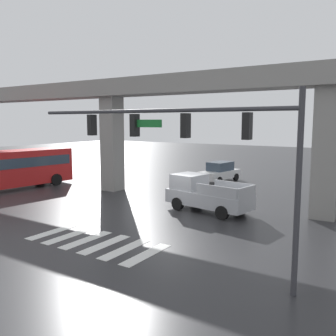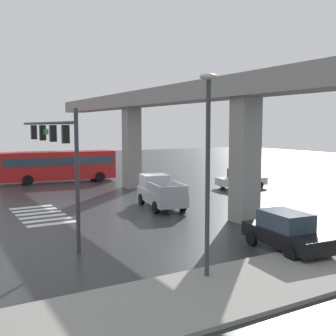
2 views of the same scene
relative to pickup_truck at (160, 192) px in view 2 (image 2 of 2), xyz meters
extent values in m
plane|color=#2D2D30|center=(-1.39, -1.44, -0.99)|extent=(120.00, 120.00, 0.00)
cube|color=silver|center=(-4.14, -7.60, -0.98)|extent=(0.55, 2.80, 0.01)
cube|color=silver|center=(-3.04, -7.60, -0.98)|extent=(0.55, 2.80, 0.01)
cube|color=silver|center=(-1.94, -7.60, -0.98)|extent=(0.55, 2.80, 0.01)
cube|color=silver|center=(-0.84, -7.60, -0.98)|extent=(0.55, 2.80, 0.01)
cube|color=silver|center=(0.26, -7.60, -0.98)|extent=(0.55, 2.80, 0.01)
cube|color=silver|center=(1.36, -7.60, -0.98)|extent=(0.55, 2.80, 0.01)
cube|color=gray|center=(-1.39, 2.11, 6.67)|extent=(48.13, 2.15, 1.20)
cube|color=gray|center=(-8.96, 2.11, 2.54)|extent=(1.30, 1.30, 7.06)
cube|color=gray|center=(6.19, 2.11, 2.54)|extent=(1.30, 1.30, 7.06)
cube|color=#A8AAAF|center=(0.30, -0.05, -0.21)|extent=(5.35, 2.73, 0.80)
cube|color=#A8AAAF|center=(-1.13, 0.19, 0.64)|extent=(1.97, 2.01, 0.90)
cube|color=#3F5160|center=(-1.59, 0.27, 0.64)|extent=(0.38, 1.67, 0.77)
cube|color=#A8AAAF|center=(1.28, -1.10, 0.49)|extent=(2.63, 0.54, 0.60)
cube|color=#A8AAAF|center=(1.57, 0.62, 0.49)|extent=(2.63, 0.54, 0.60)
cube|color=#A8AAAF|center=(2.76, -0.47, 0.49)|extent=(0.39, 1.74, 0.60)
cylinder|color=black|center=(-1.41, -0.68, -0.61)|extent=(0.80, 0.40, 0.76)
cylinder|color=black|center=(-1.11, 1.10, -0.61)|extent=(0.80, 0.40, 0.76)
cylinder|color=black|center=(1.70, -1.21, -0.61)|extent=(0.80, 0.40, 0.76)
cylinder|color=black|center=(2.01, 0.57, -0.61)|extent=(0.80, 0.40, 0.76)
cube|color=red|center=(-15.87, -2.55, 0.65)|extent=(3.67, 11.01, 2.70)
cube|color=#2D3D4C|center=(-15.87, -2.55, 1.12)|extent=(3.65, 10.48, 0.76)
cube|color=#2D3D4C|center=(-15.29, 2.78, 0.99)|extent=(2.25, 0.33, 1.49)
cylinder|color=black|center=(-16.68, 1.34, -0.51)|extent=(0.45, 0.99, 0.96)
cylinder|color=black|center=(-14.24, 1.08, -0.51)|extent=(0.45, 0.99, 0.96)
cylinder|color=black|center=(-17.41, -5.37, -0.51)|extent=(0.45, 0.99, 0.96)
cylinder|color=black|center=(-14.98, -5.63, -0.51)|extent=(0.45, 0.99, 0.96)
cube|color=black|center=(11.50, 0.01, -0.35)|extent=(4.45, 2.18, 0.64)
cube|color=#384756|center=(11.40, 0.02, 0.35)|extent=(2.37, 1.71, 0.76)
cylinder|color=black|center=(12.91, 0.73, -0.67)|extent=(0.66, 0.30, 0.64)
cylinder|color=black|center=(12.74, -0.98, -0.67)|extent=(0.66, 0.30, 0.64)
cylinder|color=black|center=(10.26, 1.00, -0.67)|extent=(0.66, 0.30, 0.64)
cylinder|color=black|center=(10.08, -0.72, -0.67)|extent=(0.66, 0.30, 0.64)
cube|color=silver|center=(-3.81, 10.25, -0.35)|extent=(2.39, 4.52, 0.64)
cube|color=#384756|center=(-3.79, 10.35, 0.35)|extent=(1.82, 2.44, 0.76)
cylinder|color=black|center=(-3.16, 8.80, -0.67)|extent=(0.33, 0.67, 0.64)
cylinder|color=black|center=(-4.86, 9.06, -0.67)|extent=(0.33, 0.67, 0.64)
cylinder|color=black|center=(-2.75, 11.44, -0.67)|extent=(0.33, 0.67, 0.64)
cylinder|color=black|center=(-4.46, 11.70, -0.67)|extent=(0.33, 0.67, 0.64)
cylinder|color=#38383D|center=(7.11, -7.92, 2.11)|extent=(0.18, 0.18, 6.20)
cylinder|color=#38383D|center=(1.71, -7.92, 4.61)|extent=(10.80, 0.14, 0.14)
cube|color=black|center=(5.51, -7.92, 4.09)|extent=(0.24, 0.32, 0.84)
sphere|color=orange|center=(5.51, -7.92, 4.09)|extent=(0.17, 0.17, 0.17)
cube|color=black|center=(3.31, -7.92, 4.09)|extent=(0.24, 0.32, 0.84)
sphere|color=orange|center=(3.31, -7.92, 4.09)|extent=(0.17, 0.17, 0.17)
cube|color=black|center=(1.11, -7.92, 4.09)|extent=(0.24, 0.32, 0.84)
sphere|color=orange|center=(1.11, -7.92, 4.09)|extent=(0.17, 0.17, 0.17)
cube|color=black|center=(-1.09, -7.92, 4.09)|extent=(0.24, 0.32, 0.84)
sphere|color=orange|center=(-1.09, -7.92, 4.09)|extent=(0.17, 0.17, 0.17)
cube|color=#19722D|center=(1.78, -7.92, 4.16)|extent=(1.10, 0.04, 0.28)
cylinder|color=#38383D|center=(12.58, -5.00, 2.51)|extent=(0.16, 0.16, 7.00)
ellipsoid|color=beige|center=(12.58, -5.00, 6.13)|extent=(0.44, 0.70, 0.24)
camera|label=1|loc=(9.61, -18.72, 4.23)|focal=38.93mm
camera|label=2|loc=(24.31, -13.33, 4.47)|focal=44.46mm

